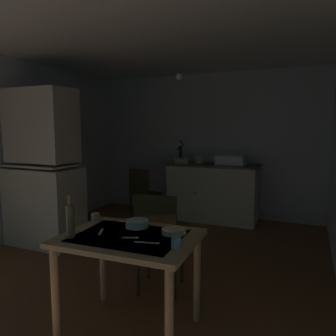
{
  "coord_description": "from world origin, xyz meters",
  "views": [
    {
      "loc": [
        1.63,
        -3.31,
        1.51
      ],
      "look_at": [
        0.24,
        -0.11,
        1.08
      ],
      "focal_mm": 34.39,
      "sensor_mm": 36.0,
      "label": 1
    }
  ],
  "objects_px": {
    "mug_tall": "(176,243)",
    "glass_bottle": "(70,220)",
    "chair_far_side": "(158,240)",
    "chair_by_counter": "(144,193)",
    "dining_table": "(129,250)",
    "hutch_cabinet": "(44,173)",
    "sink_basin": "(231,160)",
    "serving_bowl_wide": "(174,231)",
    "hand_pump": "(180,152)",
    "mixing_bowl_counter": "(181,161)"
  },
  "relations": [
    {
      "from": "mixing_bowl_counter",
      "to": "glass_bottle",
      "type": "xyz_separation_m",
      "value": [
        0.42,
        -3.27,
        -0.11
      ]
    },
    {
      "from": "dining_table",
      "to": "sink_basin",
      "type": "bearing_deg",
      "value": 89.24
    },
    {
      "from": "mixing_bowl_counter",
      "to": "dining_table",
      "type": "bearing_deg",
      "value": -75.71
    },
    {
      "from": "mixing_bowl_counter",
      "to": "mug_tall",
      "type": "distance_m",
      "value": 3.38
    },
    {
      "from": "sink_basin",
      "to": "chair_by_counter",
      "type": "xyz_separation_m",
      "value": [
        -1.29,
        -0.54,
        -0.54
      ]
    },
    {
      "from": "hand_pump",
      "to": "glass_bottle",
      "type": "distance_m",
      "value": 3.4
    },
    {
      "from": "chair_far_side",
      "to": "mug_tall",
      "type": "bearing_deg",
      "value": -56.65
    },
    {
      "from": "glass_bottle",
      "to": "hutch_cabinet",
      "type": "bearing_deg",
      "value": 139.3
    },
    {
      "from": "dining_table",
      "to": "serving_bowl_wide",
      "type": "distance_m",
      "value": 0.35
    },
    {
      "from": "chair_far_side",
      "to": "glass_bottle",
      "type": "distance_m",
      "value": 0.93
    },
    {
      "from": "serving_bowl_wide",
      "to": "dining_table",
      "type": "bearing_deg",
      "value": -147.89
    },
    {
      "from": "hutch_cabinet",
      "to": "sink_basin",
      "type": "bearing_deg",
      "value": 44.43
    },
    {
      "from": "sink_basin",
      "to": "hand_pump",
      "type": "distance_m",
      "value": 0.89
    },
    {
      "from": "chair_far_side",
      "to": "chair_by_counter",
      "type": "relative_size",
      "value": 1.08
    },
    {
      "from": "serving_bowl_wide",
      "to": "sink_basin",
      "type": "bearing_deg",
      "value": 94.62
    },
    {
      "from": "hutch_cabinet",
      "to": "hand_pump",
      "type": "relative_size",
      "value": 5.12
    },
    {
      "from": "hutch_cabinet",
      "to": "dining_table",
      "type": "relative_size",
      "value": 1.99
    },
    {
      "from": "serving_bowl_wide",
      "to": "mug_tall",
      "type": "xyz_separation_m",
      "value": [
        0.12,
        -0.26,
        0.02
      ]
    },
    {
      "from": "hutch_cabinet",
      "to": "hand_pump",
      "type": "distance_m",
      "value": 2.29
    },
    {
      "from": "dining_table",
      "to": "glass_bottle",
      "type": "xyz_separation_m",
      "value": [
        -0.36,
        -0.2,
        0.24
      ]
    },
    {
      "from": "sink_basin",
      "to": "mug_tall",
      "type": "distance_m",
      "value": 3.23
    },
    {
      "from": "hutch_cabinet",
      "to": "chair_by_counter",
      "type": "height_order",
      "value": "hutch_cabinet"
    },
    {
      "from": "mixing_bowl_counter",
      "to": "serving_bowl_wide",
      "type": "distance_m",
      "value": 3.09
    },
    {
      "from": "chair_by_counter",
      "to": "sink_basin",
      "type": "bearing_deg",
      "value": 22.73
    },
    {
      "from": "hand_pump",
      "to": "mixing_bowl_counter",
      "type": "bearing_deg",
      "value": -59.44
    },
    {
      "from": "dining_table",
      "to": "mug_tall",
      "type": "bearing_deg",
      "value": -12.09
    },
    {
      "from": "mug_tall",
      "to": "serving_bowl_wide",
      "type": "bearing_deg",
      "value": 115.26
    },
    {
      "from": "hand_pump",
      "to": "sink_basin",
      "type": "bearing_deg",
      "value": -2.94
    },
    {
      "from": "sink_basin",
      "to": "hand_pump",
      "type": "height_order",
      "value": "hand_pump"
    },
    {
      "from": "hand_pump",
      "to": "serving_bowl_wide",
      "type": "relative_size",
      "value": 2.15
    },
    {
      "from": "hutch_cabinet",
      "to": "dining_table",
      "type": "bearing_deg",
      "value": -30.89
    },
    {
      "from": "hutch_cabinet",
      "to": "sink_basin",
      "type": "distance_m",
      "value": 2.79
    },
    {
      "from": "dining_table",
      "to": "mixing_bowl_counter",
      "type": "bearing_deg",
      "value": 104.29
    },
    {
      "from": "dining_table",
      "to": "glass_bottle",
      "type": "height_order",
      "value": "glass_bottle"
    },
    {
      "from": "hutch_cabinet",
      "to": "glass_bottle",
      "type": "relative_size",
      "value": 6.57
    },
    {
      "from": "chair_by_counter",
      "to": "mug_tall",
      "type": "height_order",
      "value": "chair_by_counter"
    },
    {
      "from": "hutch_cabinet",
      "to": "serving_bowl_wide",
      "type": "xyz_separation_m",
      "value": [
        2.23,
        -0.99,
        -0.18
      ]
    },
    {
      "from": "sink_basin",
      "to": "mug_tall",
      "type": "relative_size",
      "value": 6.25
    },
    {
      "from": "glass_bottle",
      "to": "dining_table",
      "type": "bearing_deg",
      "value": 28.59
    },
    {
      "from": "mug_tall",
      "to": "hand_pump",
      "type": "bearing_deg",
      "value": 110.89
    },
    {
      "from": "chair_by_counter",
      "to": "glass_bottle",
      "type": "bearing_deg",
      "value": -72.36
    },
    {
      "from": "mug_tall",
      "to": "glass_bottle",
      "type": "distance_m",
      "value": 0.78
    },
    {
      "from": "hand_pump",
      "to": "chair_far_side",
      "type": "xyz_separation_m",
      "value": [
        0.79,
        -2.57,
        -0.6
      ]
    },
    {
      "from": "chair_by_counter",
      "to": "serving_bowl_wide",
      "type": "xyz_separation_m",
      "value": [
        1.53,
        -2.4,
        0.28
      ]
    },
    {
      "from": "hand_pump",
      "to": "mug_tall",
      "type": "height_order",
      "value": "hand_pump"
    },
    {
      "from": "dining_table",
      "to": "chair_far_side",
      "type": "xyz_separation_m",
      "value": [
        -0.04,
        0.59,
        -0.13
      ]
    },
    {
      "from": "dining_table",
      "to": "hutch_cabinet",
      "type": "bearing_deg",
      "value": 149.11
    },
    {
      "from": "dining_table",
      "to": "mug_tall",
      "type": "distance_m",
      "value": 0.44
    },
    {
      "from": "dining_table",
      "to": "mug_tall",
      "type": "relative_size",
      "value": 14.27
    },
    {
      "from": "hand_pump",
      "to": "chair_by_counter",
      "type": "xyz_separation_m",
      "value": [
        -0.41,
        -0.58,
        -0.63
      ]
    }
  ]
}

